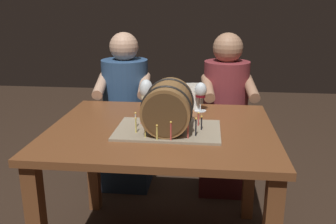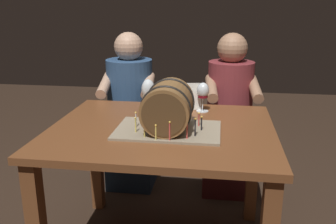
# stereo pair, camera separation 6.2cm
# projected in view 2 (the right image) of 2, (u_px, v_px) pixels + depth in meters

# --- Properties ---
(dining_table) EXTENTS (1.14, 0.95, 0.75)m
(dining_table) POSITION_uv_depth(u_px,v_px,m) (162.00, 149.00, 1.94)
(dining_table) COLOR brown
(dining_table) RESTS_ON ground
(barrel_cake) EXTENTS (0.52, 0.34, 0.25)m
(barrel_cake) POSITION_uv_depth(u_px,v_px,m) (168.00, 109.00, 1.82)
(barrel_cake) COLOR gray
(barrel_cake) RESTS_ON dining_table
(wine_glass_rose) EXTENTS (0.07, 0.07, 0.18)m
(wine_glass_rose) POSITION_uv_depth(u_px,v_px,m) (170.00, 90.00, 2.17)
(wine_glass_rose) COLOR white
(wine_glass_rose) RESTS_ON dining_table
(wine_glass_white) EXTENTS (0.08, 0.08, 0.20)m
(wine_glass_white) POSITION_uv_depth(u_px,v_px,m) (148.00, 91.00, 2.10)
(wine_glass_white) COLOR white
(wine_glass_white) RESTS_ON dining_table
(wine_glass_red) EXTENTS (0.07, 0.07, 0.17)m
(wine_glass_red) POSITION_uv_depth(u_px,v_px,m) (203.00, 92.00, 2.15)
(wine_glass_red) COLOR white
(wine_glass_red) RESTS_ON dining_table
(menu_card) EXTENTS (0.11, 0.04, 0.16)m
(menu_card) POSITION_uv_depth(u_px,v_px,m) (192.00, 97.00, 2.20)
(menu_card) COLOR silver
(menu_card) RESTS_ON dining_table
(person_seated_left) EXTENTS (0.39, 0.48, 1.17)m
(person_seated_left) POSITION_uv_depth(u_px,v_px,m) (131.00, 118.00, 2.75)
(person_seated_left) COLOR #1B2D46
(person_seated_left) RESTS_ON ground
(person_seated_right) EXTENTS (0.38, 0.48, 1.17)m
(person_seated_right) POSITION_uv_depth(u_px,v_px,m) (229.00, 123.00, 2.66)
(person_seated_right) COLOR #4C1B1E
(person_seated_right) RESTS_ON ground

